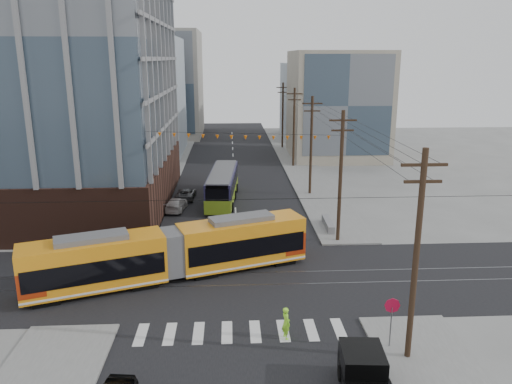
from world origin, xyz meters
TOP-DOWN VIEW (x-y plane):
  - ground at (0.00, 0.00)m, footprint 160.00×160.00m
  - office_building at (-22.00, 23.00)m, footprint 30.00×25.00m
  - bg_bldg_nw_near at (-17.00, 52.00)m, footprint 18.00×16.00m
  - bg_bldg_ne_near at (16.00, 48.00)m, footprint 14.00×14.00m
  - bg_bldg_nw_far at (-14.00, 72.00)m, footprint 16.00×18.00m
  - bg_bldg_ne_far at (18.00, 68.00)m, footprint 16.00×16.00m
  - utility_pole_near at (8.50, -6.00)m, footprint 0.30×0.30m
  - utility_pole_far at (8.50, 56.00)m, footprint 0.30×0.30m
  - streetcar at (-4.61, 4.41)m, footprint 19.37×9.22m
  - city_bus at (-1.33, 23.86)m, footprint 3.50×12.18m
  - parked_car_silver at (-5.63, 11.41)m, footprint 1.65×4.26m
  - parked_car_white at (-6.00, 20.63)m, footprint 2.30×4.55m
  - parked_car_grey at (-5.39, 24.84)m, footprint 2.17×4.33m
  - pedestrian at (2.46, -3.75)m, footprint 0.64×0.78m
  - stop_sign at (7.85, -5.05)m, footprint 0.86×0.86m
  - jersey_barrier at (8.30, 14.24)m, footprint 1.01×3.95m

SIDE VIEW (x-z plane):
  - ground at x=0.00m, z-range 0.00..0.00m
  - jersey_barrier at x=8.30m, z-range 0.00..0.78m
  - parked_car_grey at x=-5.39m, z-range 0.00..1.18m
  - parked_car_white at x=-6.00m, z-range 0.00..1.27m
  - parked_car_silver at x=-5.63m, z-range 0.00..1.38m
  - pedestrian at x=2.46m, z-range 0.00..1.85m
  - stop_sign at x=7.85m, z-range 0.00..2.74m
  - city_bus at x=-1.33m, z-range 0.00..3.40m
  - streetcar at x=-4.61m, z-range 0.00..3.78m
  - utility_pole_near at x=8.50m, z-range 0.00..11.00m
  - utility_pole_far at x=8.50m, z-range 0.00..11.00m
  - bg_bldg_ne_far at x=18.00m, z-range 0.00..14.00m
  - bg_bldg_ne_near at x=16.00m, z-range 0.00..16.00m
  - bg_bldg_nw_near at x=-17.00m, z-range 0.00..18.00m
  - bg_bldg_nw_far at x=-14.00m, z-range 0.00..20.00m
  - office_building at x=-22.00m, z-range 0.00..28.60m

